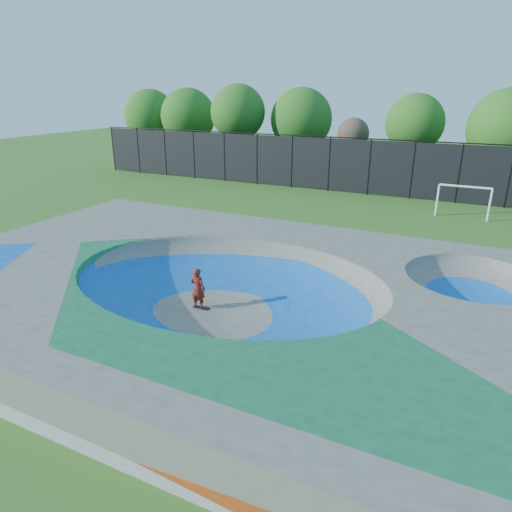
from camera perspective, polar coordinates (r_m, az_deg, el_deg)
The scene contains 7 objects.
ground at distance 16.01m, azimuth -3.65°, elevation -7.24°, with size 120.00×120.00×0.00m, color #2E5F1A.
skate_deck at distance 15.67m, azimuth -3.71°, elevation -4.81°, with size 22.00×14.00×1.50m, color gray.
skater at distance 16.17m, azimuth -7.27°, elevation -4.07°, with size 0.56×0.37×1.53m, color red.
skateboard at distance 16.48m, azimuth -7.16°, elevation -6.41°, with size 0.78×0.22×0.05m, color black.
soccer_goal at distance 29.93m, azimuth 24.56°, elevation 6.86°, with size 3.00×0.12×1.98m.
fence at distance 34.45m, azimuth 13.98°, elevation 10.87°, with size 48.09×0.09×4.04m.
treeline at distance 39.04m, azimuth 15.16°, elevation 15.87°, with size 53.07×7.48×7.78m.
Camera 1 is at (7.10, -12.30, 7.39)m, focal length 32.00 mm.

